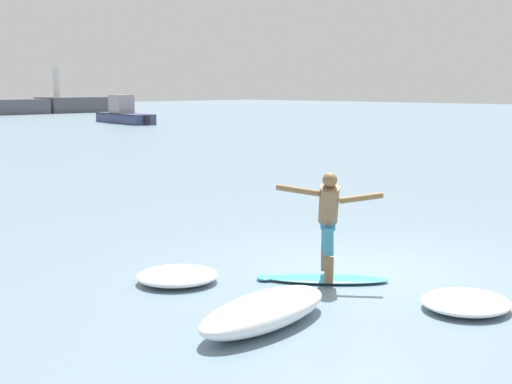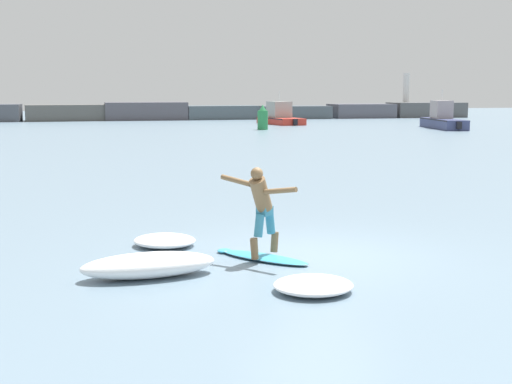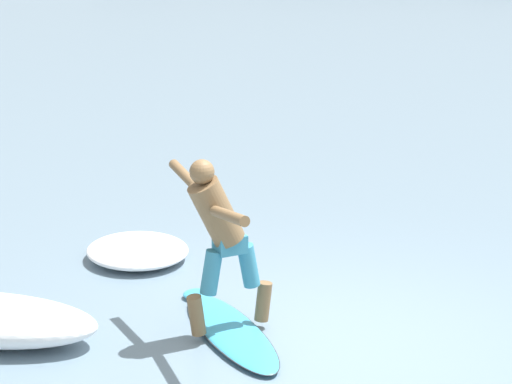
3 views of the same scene
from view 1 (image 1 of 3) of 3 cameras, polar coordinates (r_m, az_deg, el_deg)
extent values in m
plane|color=slate|center=(11.42, 8.14, -6.09)|extent=(200.00, 200.00, 0.00)
cube|color=#54545E|center=(77.07, -19.05, 6.46)|extent=(6.81, 4.24, 1.52)
cube|color=#505154|center=(81.00, -14.08, 6.79)|extent=(8.20, 4.56, 1.65)
cylinder|color=silver|center=(79.65, -15.69, 8.50)|extent=(0.70, 0.70, 3.21)
ellipsoid|color=#3AA1C6|center=(10.61, 5.69, -6.94)|extent=(1.51, 1.70, 0.08)
ellipsoid|color=#3AA1C6|center=(10.63, 0.74, -6.87)|extent=(0.37, 0.37, 0.07)
ellipsoid|color=#2D2D33|center=(10.61, 5.69, -6.94)|extent=(1.53, 1.71, 0.04)
cone|color=black|center=(10.68, 9.64, -7.49)|extent=(0.07, 0.07, 0.14)
cone|color=black|center=(10.80, 8.91, -7.29)|extent=(0.07, 0.07, 0.14)
cone|color=black|center=(10.54, 9.03, -7.69)|extent=(0.07, 0.07, 0.14)
cylinder|color=brown|center=(10.24, 5.86, -6.24)|extent=(0.21, 0.21, 0.37)
cylinder|color=teal|center=(10.29, 5.82, -4.01)|extent=(0.26, 0.26, 0.41)
cylinder|color=brown|center=(10.87, 5.56, -5.36)|extent=(0.21, 0.21, 0.37)
cylinder|color=teal|center=(10.65, 5.65, -3.59)|extent=(0.26, 0.26, 0.41)
cube|color=teal|center=(10.42, 5.75, -2.53)|extent=(0.33, 0.32, 0.16)
cylinder|color=brown|center=(10.25, 5.84, -0.99)|extent=(0.56, 0.55, 0.65)
sphere|color=brown|center=(10.07, 5.93, 0.98)|extent=(0.21, 0.21, 0.21)
cylinder|color=brown|center=(10.19, 8.41, -0.47)|extent=(0.49, 0.53, 0.20)
cylinder|color=brown|center=(10.10, 3.36, 0.14)|extent=(0.49, 0.52, 0.19)
cube|color=#39416C|center=(56.26, -10.45, 5.83)|extent=(3.09, 7.43, 0.77)
cone|color=#39416C|center=(60.02, -12.11, 5.94)|extent=(1.00, 1.39, 0.77)
cube|color=black|center=(56.24, -10.46, 6.16)|extent=(3.12, 7.36, 0.08)
cube|color=#9D9294|center=(56.74, -10.72, 6.95)|extent=(1.66, 2.25, 1.41)
cube|color=#232D38|center=(57.67, -11.16, 7.12)|extent=(1.02, 0.23, 0.71)
cylinder|color=silver|center=(56.72, -10.76, 8.11)|extent=(0.06, 0.06, 0.90)
cube|color=black|center=(52.89, -8.74, 5.75)|extent=(0.41, 0.34, 0.52)
ellipsoid|color=white|center=(9.65, 16.44, -8.45)|extent=(1.24, 1.18, 0.20)
ellipsoid|color=white|center=(8.62, 0.69, -9.49)|extent=(2.21, 0.99, 0.39)
ellipsoid|color=white|center=(10.54, -6.32, -6.68)|extent=(1.61, 1.58, 0.22)
camera|label=2|loc=(7.43, 91.67, 0.36)|focal=50.00mm
camera|label=3|loc=(10.24, 46.55, 8.84)|focal=60.00mm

